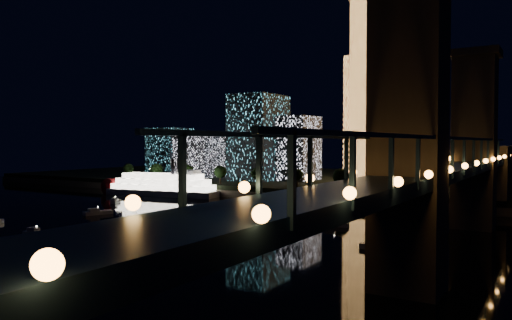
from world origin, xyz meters
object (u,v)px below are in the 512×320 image
Objects in this scene: truss_bridge at (439,182)px; tower_rectangular at (369,118)px; tower_cylindrical at (384,89)px; riverboat at (158,186)px.

tower_rectangular is at bearing 113.99° from truss_bridge.
tower_cylindrical is at bearing -54.75° from tower_rectangular.
truss_bridge is at bearing -25.66° from riverboat.
tower_cylindrical reaches higher than riverboat.
truss_bridge is (64.49, -144.94, -20.43)m from tower_rectangular.
tower_cylindrical reaches higher than truss_bridge.
tower_rectangular is 1.08× the size of riverboat.
tower_cylindrical is 137.91m from truss_bridge.
tower_cylindrical is 114.11m from riverboat.
truss_bridge is at bearing -68.13° from tower_cylindrical.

